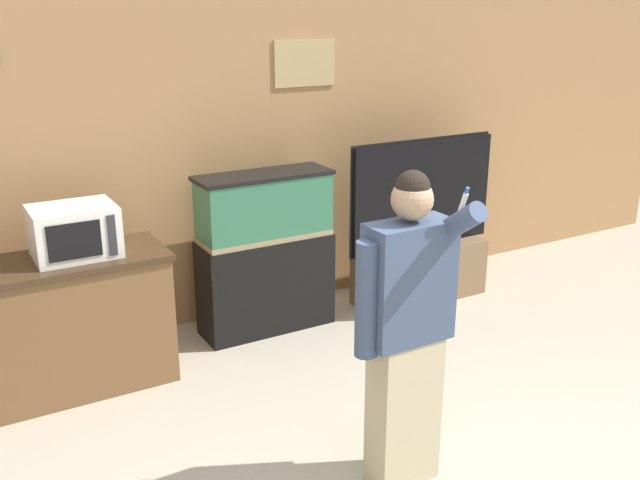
{
  "coord_description": "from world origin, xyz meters",
  "views": [
    {
      "loc": [
        -2.01,
        -1.95,
        2.37
      ],
      "look_at": [
        -0.02,
        1.51,
        1.05
      ],
      "focal_mm": 40.0,
      "sensor_mm": 36.0,
      "label": 1
    }
  ],
  "objects_px": {
    "aquarium_on_stand": "(265,253)",
    "person_standing": "(406,329)",
    "counter_island": "(43,329)",
    "tv_on_stand": "(420,253)",
    "microwave": "(74,231)"
  },
  "relations": [
    {
      "from": "tv_on_stand",
      "to": "microwave",
      "type": "bearing_deg",
      "value": -178.78
    },
    {
      "from": "microwave",
      "to": "counter_island",
      "type": "bearing_deg",
      "value": -176.64
    },
    {
      "from": "microwave",
      "to": "aquarium_on_stand",
      "type": "distance_m",
      "value": 1.45
    },
    {
      "from": "tv_on_stand",
      "to": "person_standing",
      "type": "bearing_deg",
      "value": -129.71
    },
    {
      "from": "aquarium_on_stand",
      "to": "person_standing",
      "type": "bearing_deg",
      "value": -95.75
    },
    {
      "from": "aquarium_on_stand",
      "to": "tv_on_stand",
      "type": "height_order",
      "value": "tv_on_stand"
    },
    {
      "from": "counter_island",
      "to": "tv_on_stand",
      "type": "relative_size",
      "value": 1.16
    },
    {
      "from": "microwave",
      "to": "person_standing",
      "type": "distance_m",
      "value": 2.19
    },
    {
      "from": "aquarium_on_stand",
      "to": "person_standing",
      "type": "distance_m",
      "value": 2.03
    },
    {
      "from": "counter_island",
      "to": "aquarium_on_stand",
      "type": "distance_m",
      "value": 1.65
    },
    {
      "from": "counter_island",
      "to": "microwave",
      "type": "height_order",
      "value": "microwave"
    },
    {
      "from": "microwave",
      "to": "person_standing",
      "type": "height_order",
      "value": "person_standing"
    },
    {
      "from": "aquarium_on_stand",
      "to": "counter_island",
      "type": "bearing_deg",
      "value": -173.52
    },
    {
      "from": "counter_island",
      "to": "tv_on_stand",
      "type": "distance_m",
      "value": 3.0
    },
    {
      "from": "tv_on_stand",
      "to": "aquarium_on_stand",
      "type": "bearing_deg",
      "value": 175.36
    }
  ]
}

